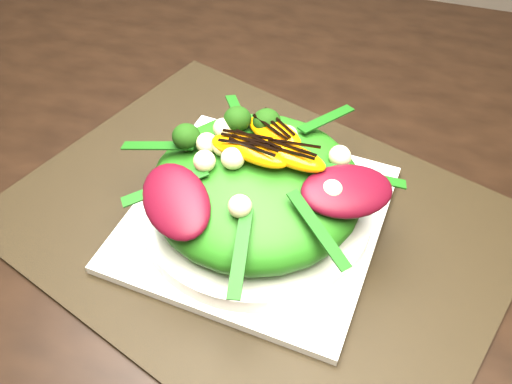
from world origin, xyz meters
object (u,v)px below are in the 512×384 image
(salad_bowl, at_px, (256,208))
(orange_segment, at_px, (242,131))
(plate_base, at_px, (256,217))
(dining_table, at_px, (217,164))
(lettuce_mound, at_px, (256,186))
(placemat, at_px, (256,221))

(salad_bowl, relative_size, orange_segment, 3.53)
(plate_base, bearing_deg, salad_bowl, 180.00)
(dining_table, distance_m, plate_base, 0.12)
(plate_base, relative_size, lettuce_mound, 1.19)
(salad_bowl, xyz_separation_m, orange_segment, (-0.02, 0.03, 0.07))
(dining_table, xyz_separation_m, plate_base, (0.08, -0.09, 0.03))
(dining_table, height_order, orange_segment, dining_table)
(plate_base, distance_m, orange_segment, 0.09)
(lettuce_mound, xyz_separation_m, orange_segment, (-0.02, 0.03, 0.04))
(dining_table, bearing_deg, salad_bowl, -48.76)
(salad_bowl, bearing_deg, orange_segment, 129.06)
(lettuce_mound, distance_m, orange_segment, 0.05)
(dining_table, distance_m, orange_segment, 0.14)
(plate_base, bearing_deg, placemat, 0.00)
(salad_bowl, bearing_deg, lettuce_mound, 0.00)
(dining_table, xyz_separation_m, placemat, (0.08, -0.09, 0.02))
(dining_table, height_order, salad_bowl, dining_table)
(placemat, distance_m, salad_bowl, 0.02)
(salad_bowl, relative_size, lettuce_mound, 1.12)
(dining_table, relative_size, lettuce_mound, 7.81)
(plate_base, relative_size, salad_bowl, 1.06)
(dining_table, height_order, plate_base, dining_table)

